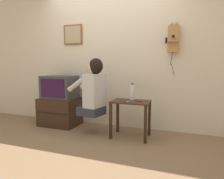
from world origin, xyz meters
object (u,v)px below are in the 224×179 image
object	(u,v)px
water_bottle	(132,92)
toothbrush	(131,102)
framed_picture	(73,35)
person	(93,88)
cell_phone_held	(123,101)
wall_phone_antique	(173,38)
television	(60,87)
cell_phone_spare	(138,101)

from	to	relation	value
water_bottle	toothbrush	size ratio (longest dim) A/B	2.08
framed_picture	water_bottle	world-z (taller)	framed_picture
person	water_bottle	bearing A→B (deg)	-65.41
person	toothbrush	world-z (taller)	person
toothbrush	cell_phone_held	bearing A→B (deg)	17.59
wall_phone_antique	water_bottle	size ratio (longest dim) A/B	3.14
toothbrush	water_bottle	bearing A→B (deg)	-36.74
person	cell_phone_held	world-z (taller)	person
cell_phone_held	water_bottle	distance (m)	0.21
water_bottle	toothbrush	distance (m)	0.24
television	water_bottle	world-z (taller)	television
cell_phone_held	water_bottle	size ratio (longest dim) A/B	0.51
person	wall_phone_antique	distance (m)	1.50
cell_phone_held	framed_picture	bearing A→B (deg)	123.81
framed_picture	cell_phone_spare	size ratio (longest dim) A/B	3.00
person	wall_phone_antique	xyz separation A→B (m)	(1.18, 0.49, 0.79)
water_bottle	television	bearing A→B (deg)	176.80
wall_phone_antique	cell_phone_spare	size ratio (longest dim) A/B	6.42
cell_phone_held	person	bearing A→B (deg)	149.04
television	wall_phone_antique	world-z (taller)	wall_phone_antique
wall_phone_antique	cell_phone_held	bearing A→B (deg)	-144.22
person	cell_phone_spare	distance (m)	0.74
television	water_bottle	bearing A→B (deg)	-3.20
person	framed_picture	world-z (taller)	framed_picture
framed_picture	person	bearing A→B (deg)	-38.73
wall_phone_antique	cell_phone_spare	distance (m)	1.14
wall_phone_antique	water_bottle	distance (m)	1.08
framed_picture	toothbrush	size ratio (longest dim) A/B	3.05
water_bottle	toothbrush	bearing A→B (deg)	-81.02
television	cell_phone_spare	world-z (taller)	television
framed_picture	cell_phone_held	xyz separation A→B (m)	(1.17, -0.53, -1.12)
wall_phone_antique	cell_phone_spare	world-z (taller)	wall_phone_antique
framed_picture	cell_phone_spare	distance (m)	1.84
television	cell_phone_held	bearing A→B (deg)	-9.49
cell_phone_held	toothbrush	size ratio (longest dim) A/B	1.07
person	television	bearing A→B (deg)	85.22
cell_phone_held	toothbrush	distance (m)	0.15
person	wall_phone_antique	bearing A→B (deg)	-56.20
television	toothbrush	world-z (taller)	television
cell_phone_spare	water_bottle	xyz separation A→B (m)	(-0.11, 0.07, 0.12)
television	cell_phone_spare	xyz separation A→B (m)	(1.51, -0.15, -0.14)
person	cell_phone_spare	bearing A→B (deg)	-72.88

